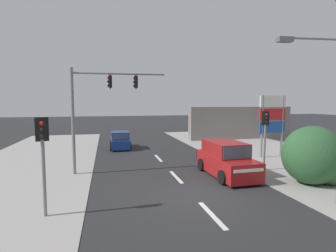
% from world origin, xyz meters
% --- Properties ---
extents(ground_plane, '(140.00, 140.00, 0.00)m').
position_xyz_m(ground_plane, '(0.00, 0.00, 0.00)').
color(ground_plane, '#28282B').
extents(lane_dash_near, '(0.20, 2.40, 0.01)m').
position_xyz_m(lane_dash_near, '(0.00, -2.00, 0.00)').
color(lane_dash_near, silver).
rests_on(lane_dash_near, ground).
extents(lane_dash_mid, '(0.20, 2.40, 0.01)m').
position_xyz_m(lane_dash_mid, '(0.00, 3.00, 0.00)').
color(lane_dash_mid, silver).
rests_on(lane_dash_mid, ground).
extents(lane_dash_far, '(0.20, 2.40, 0.01)m').
position_xyz_m(lane_dash_far, '(0.00, 8.00, 0.00)').
color(lane_dash_far, silver).
rests_on(lane_dash_far, ground).
extents(kerb_right_verge, '(10.00, 44.00, 0.02)m').
position_xyz_m(kerb_right_verge, '(9.00, 2.00, 0.01)').
color(kerb_right_verge, '#A39E99').
rests_on(kerb_right_verge, ground).
extents(kerb_left_verge, '(8.00, 40.00, 0.02)m').
position_xyz_m(kerb_left_verge, '(-8.50, 4.00, 0.01)').
color(kerb_left_verge, '#A39E99').
rests_on(kerb_left_verge, ground).
extents(traffic_signal_mast, '(5.29, 0.51, 6.00)m').
position_xyz_m(traffic_signal_mast, '(-4.19, 4.81, 4.15)').
color(traffic_signal_mast, slate).
rests_on(traffic_signal_mast, ground).
extents(pedestal_signal_right_kerb, '(0.44, 0.30, 3.56)m').
position_xyz_m(pedestal_signal_right_kerb, '(5.51, 3.14, 2.42)').
color(pedestal_signal_right_kerb, slate).
rests_on(pedestal_signal_right_kerb, ground).
extents(pedestal_signal_left_kerb, '(0.44, 0.31, 3.56)m').
position_xyz_m(pedestal_signal_left_kerb, '(-5.85, -0.77, 2.42)').
color(pedestal_signal_left_kerb, slate).
rests_on(pedestal_signal_left_kerb, ground).
extents(shopping_plaza_sign, '(2.10, 0.16, 4.60)m').
position_xyz_m(shopping_plaza_sign, '(8.33, 6.50, 2.98)').
color(shopping_plaza_sign, slate).
rests_on(shopping_plaza_sign, ground).
extents(roadside_bush, '(3.15, 2.70, 2.92)m').
position_xyz_m(roadside_bush, '(6.43, 0.20, 1.37)').
color(roadside_bush, '#2D5B33').
rests_on(roadside_bush, ground).
extents(shopfront_wall_far, '(12.00, 1.00, 3.60)m').
position_xyz_m(shopfront_wall_far, '(11.00, 16.00, 1.80)').
color(shopfront_wall_far, gray).
rests_on(shopfront_wall_far, ground).
extents(hatchback_oncoming_mid, '(1.81, 3.66, 1.53)m').
position_xyz_m(hatchback_oncoming_mid, '(-2.51, 12.79, 0.70)').
color(hatchback_oncoming_mid, navy).
rests_on(hatchback_oncoming_mid, ground).
extents(suv_oncoming_near, '(2.15, 4.58, 1.90)m').
position_xyz_m(suv_oncoming_near, '(2.78, 2.66, 0.88)').
color(suv_oncoming_near, maroon).
rests_on(suv_oncoming_near, ground).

